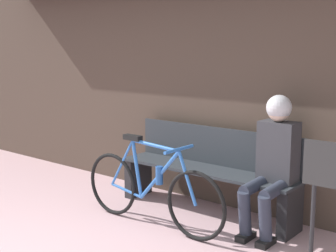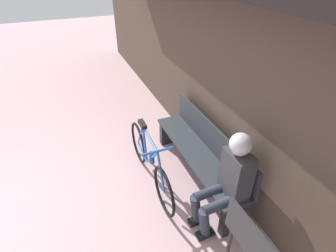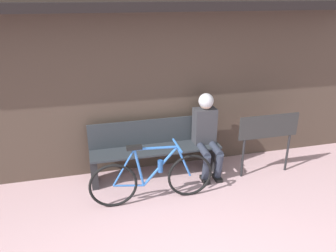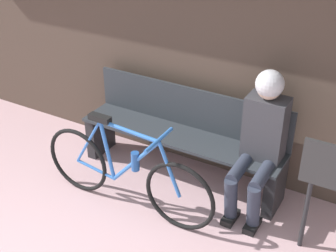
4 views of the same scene
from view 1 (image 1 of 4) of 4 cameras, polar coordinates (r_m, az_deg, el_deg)
storefront_wall at (r=5.07m, az=5.68°, el=9.10°), size 12.00×0.56×3.20m
park_bench_near at (r=4.88m, az=4.96°, el=-5.54°), size 1.98×0.42×0.88m
bicycle at (r=4.49m, az=-2.08°, el=-7.77°), size 1.69×0.40×0.86m
person_seated at (r=4.33m, az=12.75°, el=-3.48°), size 0.34×0.60×1.28m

